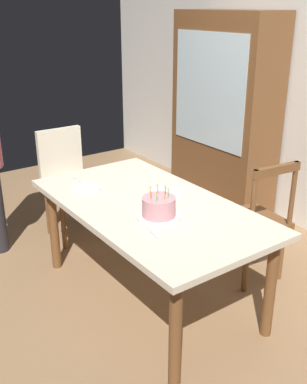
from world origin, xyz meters
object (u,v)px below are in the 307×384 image
at_px(birthday_cake, 159,208).
at_px(chair_spindle_back, 254,222).
at_px(chair_upholstered, 67,178).
at_px(china_cabinet, 224,114).
at_px(plate_near_celebrant, 87,188).
at_px(dining_table, 149,215).
at_px(plate_far_side, 167,192).

xyz_separation_m(birthday_cake, chair_spindle_back, (0.03, 0.85, -0.33)).
bearing_deg(chair_upholstered, china_cabinet, 78.58).
relative_size(birthday_cake, china_cabinet, 0.15).
relative_size(plate_near_celebrant, chair_spindle_back, 0.23).
xyz_separation_m(chair_spindle_back, chair_upholstered, (-1.48, -0.80, 0.07)).
bearing_deg(plate_near_celebrant, dining_table, 24.02).
xyz_separation_m(plate_near_celebrant, chair_spindle_back, (0.70, 1.00, -0.28)).
distance_m(plate_near_celebrant, chair_spindle_back, 1.25).
bearing_deg(chair_spindle_back, dining_table, -106.19).
distance_m(birthday_cake, chair_spindle_back, 0.92).
bearing_deg(china_cabinet, plate_far_side, -57.82).
xyz_separation_m(dining_table, birthday_cake, (0.20, -0.07, 0.14)).
xyz_separation_m(plate_far_side, chair_spindle_back, (0.31, 0.57, -0.28)).
relative_size(dining_table, chair_spindle_back, 1.81).
bearing_deg(chair_spindle_back, plate_far_side, -118.68).
bearing_deg(birthday_cake, chair_spindle_back, 88.28).
relative_size(birthday_cake, chair_spindle_back, 0.29).
xyz_separation_m(plate_near_celebrant, chair_upholstered, (-0.78, 0.20, -0.20)).
xyz_separation_m(dining_table, plate_far_side, (-0.09, 0.21, 0.09)).
height_order(dining_table, china_cabinet, china_cabinet).
distance_m(dining_table, chair_spindle_back, 0.84).
bearing_deg(chair_upholstered, birthday_cake, -2.35).
xyz_separation_m(dining_table, plate_near_celebrant, (-0.47, -0.21, 0.09)).
xyz_separation_m(dining_table, china_cabinet, (-0.93, 1.56, 0.31)).
bearing_deg(chair_spindle_back, chair_upholstered, -151.73).
bearing_deg(plate_near_celebrant, china_cabinet, 104.58).
distance_m(plate_near_celebrant, plate_far_side, 0.57).
distance_m(plate_near_celebrant, chair_upholstered, 0.83).
bearing_deg(chair_spindle_back, china_cabinet, 146.38).
bearing_deg(chair_spindle_back, plate_near_celebrant, -125.15).
distance_m(birthday_cake, plate_near_celebrant, 0.69).
relative_size(birthday_cake, plate_near_celebrant, 1.27).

